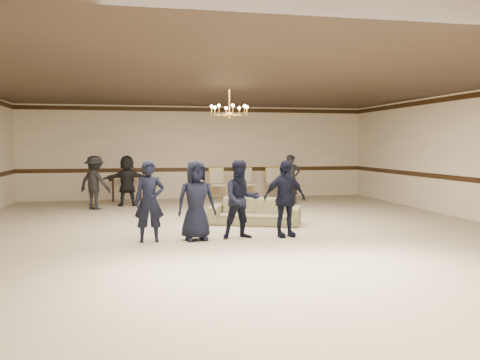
# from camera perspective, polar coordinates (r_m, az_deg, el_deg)

# --- Properties ---
(room) EXTENTS (12.01, 14.01, 3.21)m
(room) POSITION_cam_1_polar(r_m,az_deg,el_deg) (10.97, -0.22, 2.55)
(room) COLOR tan
(room) RESTS_ON ground
(chair_rail) EXTENTS (12.00, 0.02, 0.14)m
(chair_rail) POSITION_cam_1_polar(r_m,az_deg,el_deg) (17.89, -4.72, 1.18)
(chair_rail) COLOR black
(chair_rail) RESTS_ON wall_back
(crown_molding) EXTENTS (12.00, 0.02, 0.14)m
(crown_molding) POSITION_cam_1_polar(r_m,az_deg,el_deg) (17.91, -4.76, 7.84)
(crown_molding) COLOR black
(crown_molding) RESTS_ON wall_back
(chandelier) EXTENTS (0.94, 0.94, 0.89)m
(chandelier) POSITION_cam_1_polar(r_m,az_deg,el_deg) (11.99, -1.19, 8.77)
(chandelier) COLOR gold
(chandelier) RESTS_ON ceiling
(boy_a) EXTENTS (0.57, 0.38, 1.56)m
(boy_a) POSITION_cam_1_polar(r_m,az_deg,el_deg) (9.95, -10.07, -2.38)
(boy_a) COLOR black
(boy_a) RESTS_ON floor
(boy_b) EXTENTS (0.82, 0.59, 1.56)m
(boy_b) POSITION_cam_1_polar(r_m,az_deg,el_deg) (10.02, -4.91, -2.29)
(boy_b) COLOR black
(boy_b) RESTS_ON floor
(boy_c) EXTENTS (0.79, 0.64, 1.56)m
(boy_c) POSITION_cam_1_polar(r_m,az_deg,el_deg) (10.16, 0.14, -2.19)
(boy_c) COLOR black
(boy_c) RESTS_ON floor
(boy_d) EXTENTS (0.97, 0.52, 1.56)m
(boy_d) POSITION_cam_1_polar(r_m,az_deg,el_deg) (10.38, 5.00, -2.07)
(boy_d) COLOR black
(boy_d) RESTS_ON floor
(settee) EXTENTS (2.27, 1.56, 0.62)m
(settee) POSITION_cam_1_polar(r_m,az_deg,el_deg) (12.00, 1.65, -3.51)
(settee) COLOR #626141
(settee) RESTS_ON floor
(adult_left) EXTENTS (1.15, 1.03, 1.55)m
(adult_left) POSITION_cam_1_polar(r_m,az_deg,el_deg) (15.27, -15.90, -0.29)
(adult_left) COLOR black
(adult_left) RESTS_ON floor
(adult_mid) EXTENTS (1.47, 0.56, 1.55)m
(adult_mid) POSITION_cam_1_polar(r_m,az_deg,el_deg) (15.93, -12.49, -0.06)
(adult_mid) COLOR black
(adult_mid) RESTS_ON floor
(adult_right) EXTENTS (0.57, 0.38, 1.55)m
(adult_right) POSITION_cam_1_polar(r_m,az_deg,el_deg) (16.28, 5.75, 0.10)
(adult_right) COLOR black
(adult_right) RESTS_ON floor
(banquet_chair_left) EXTENTS (0.51, 0.51, 1.06)m
(banquet_chair_left) POSITION_cam_1_polar(r_m,az_deg,el_deg) (17.30, -2.54, -0.47)
(banquet_chair_left) COLOR beige
(banquet_chair_left) RESTS_ON floor
(banquet_chair_mid) EXTENTS (0.51, 0.51, 1.06)m
(banquet_chair_mid) POSITION_cam_1_polar(r_m,az_deg,el_deg) (17.48, 0.70, -0.42)
(banquet_chair_mid) COLOR beige
(banquet_chair_mid) RESTS_ON floor
(banquet_chair_right) EXTENTS (0.52, 0.52, 1.06)m
(banquet_chair_right) POSITION_cam_1_polar(r_m,az_deg,el_deg) (17.73, 3.85, -0.37)
(banquet_chair_right) COLOR beige
(banquet_chair_right) RESTS_ON floor
(console_table) EXTENTS (1.04, 0.52, 0.84)m
(console_table) POSITION_cam_1_polar(r_m,az_deg,el_deg) (17.28, -12.51, -0.93)
(console_table) COLOR black
(console_table) RESTS_ON floor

